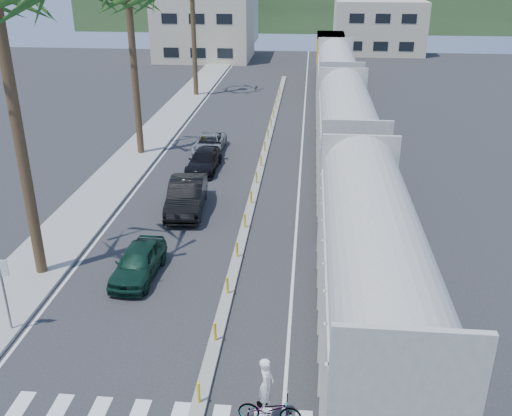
{
  "coord_description": "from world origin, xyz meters",
  "views": [
    {
      "loc": [
        2.91,
        -13.88,
        12.16
      ],
      "look_at": [
        0.72,
        9.17,
        2.0
      ],
      "focal_mm": 40.0,
      "sensor_mm": 36.0,
      "label": 1
    }
  ],
  "objects": [
    {
      "name": "car_third",
      "position": [
        -3.49,
        19.3,
        0.63
      ],
      "size": [
        1.97,
        4.42,
        1.26
      ],
      "primitive_type": "imported",
      "rotation": [
        0.0,
        0.0,
        -0.02
      ],
      "color": "black",
      "rests_on": "ground"
    },
    {
      "name": "ground",
      "position": [
        0.0,
        0.0,
        0.0
      ],
      "size": [
        140.0,
        140.0,
        0.0
      ],
      "primitive_type": "plane",
      "color": "#28282B",
      "rests_on": "ground"
    },
    {
      "name": "cyclist",
      "position": [
        2.09,
        -1.44,
        0.71
      ],
      "size": [
        0.82,
        1.87,
        2.2
      ],
      "rotation": [
        0.0,
        0.0,
        1.52
      ],
      "color": "#9EA0A5",
      "rests_on": "ground"
    },
    {
      "name": "lane_markings",
      "position": [
        -2.15,
        25.0,
        0.0
      ],
      "size": [
        9.42,
        90.0,
        0.01
      ],
      "color": "silver",
      "rests_on": "ground"
    },
    {
      "name": "street_sign",
      "position": [
        -7.3,
        2.0,
        1.97
      ],
      "size": [
        0.6,
        0.08,
        3.0
      ],
      "color": "slate",
      "rests_on": "ground"
    },
    {
      "name": "rails",
      "position": [
        5.0,
        28.0,
        0.03
      ],
      "size": [
        1.56,
        100.0,
        0.06
      ],
      "color": "black",
      "rests_on": "ground"
    },
    {
      "name": "buildings",
      "position": [
        -6.41,
        71.66,
        4.36
      ],
      "size": [
        38.0,
        27.0,
        10.0
      ],
      "color": "#C1B799",
      "rests_on": "ground"
    },
    {
      "name": "sidewalk",
      "position": [
        -8.5,
        25.0,
        0.07
      ],
      "size": [
        3.0,
        90.0,
        0.15
      ],
      "primitive_type": "cube",
      "color": "gray",
      "rests_on": "ground"
    },
    {
      "name": "median",
      "position": [
        0.0,
        19.96,
        0.09
      ],
      "size": [
        0.45,
        60.0,
        0.85
      ],
      "color": "gray",
      "rests_on": "ground"
    },
    {
      "name": "car_lead",
      "position": [
        -3.88,
        6.19,
        0.67
      ],
      "size": [
        1.9,
        4.08,
        1.35
      ],
      "primitive_type": "imported",
      "rotation": [
        0.0,
        0.0,
        -0.04
      ],
      "color": "#103225",
      "rests_on": "ground"
    },
    {
      "name": "car_rear",
      "position": [
        -3.81,
        23.11,
        0.59
      ],
      "size": [
        1.98,
        4.23,
        1.17
      ],
      "primitive_type": "imported",
      "rotation": [
        0.0,
        0.0,
        0.0
      ],
      "color": "#A1A3A6",
      "rests_on": "ground"
    },
    {
      "name": "freight_train",
      "position": [
        5.0,
        22.25,
        2.91
      ],
      "size": [
        3.0,
        60.94,
        5.85
      ],
      "color": "#A8A59A",
      "rests_on": "ground"
    },
    {
      "name": "car_second",
      "position": [
        -3.28,
        13.07,
        0.83
      ],
      "size": [
        2.61,
        5.35,
        1.67
      ],
      "primitive_type": "imported",
      "rotation": [
        0.0,
        0.0,
        0.08
      ],
      "color": "black",
      "rests_on": "ground"
    }
  ]
}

